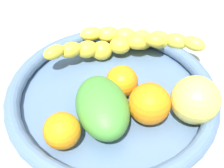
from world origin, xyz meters
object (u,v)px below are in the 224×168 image
(orange_mid_left, at_px, (62,131))
(mango_green, at_px, (102,107))
(orange_front, at_px, (149,104))
(orange_mid_right, at_px, (122,81))
(fruit_bowl, at_px, (112,94))
(banana_draped_left, at_px, (142,38))
(banana_draped_right, at_px, (104,47))
(apple_yellow, at_px, (195,100))

(orange_mid_left, height_order, mango_green, mango_green)
(orange_front, relative_size, mango_green, 0.53)
(orange_mid_right, height_order, mango_green, mango_green)
(mango_green, bearing_deg, fruit_bowl, 62.32)
(banana_draped_left, bearing_deg, orange_mid_right, -120.36)
(banana_draped_right, height_order, mango_green, mango_green)
(banana_draped_right, xyz_separation_m, mango_green, (-0.03, -0.14, -0.00))
(orange_mid_right, bearing_deg, apple_yellow, -36.12)
(apple_yellow, bearing_deg, fruit_bowl, 150.40)
(orange_mid_left, bearing_deg, banana_draped_left, 48.60)
(fruit_bowl, xyz_separation_m, banana_draped_left, (0.08, 0.12, 0.02))
(banana_draped_left, bearing_deg, orange_front, -101.62)
(orange_mid_left, bearing_deg, apple_yellow, 3.06)
(fruit_bowl, bearing_deg, orange_front, -49.77)
(orange_mid_right, xyz_separation_m, apple_yellow, (0.10, -0.07, 0.01))
(banana_draped_left, distance_m, orange_mid_left, 0.26)
(fruit_bowl, height_order, banana_draped_right, banana_draped_right)
(banana_draped_left, bearing_deg, orange_mid_left, -131.40)
(mango_green, relative_size, apple_yellow, 1.63)
(orange_mid_left, height_order, apple_yellow, apple_yellow)
(orange_mid_right, height_order, apple_yellow, apple_yellow)
(orange_mid_left, xyz_separation_m, orange_mid_right, (0.11, 0.08, 0.00))
(orange_front, xyz_separation_m, orange_mid_right, (-0.03, 0.06, -0.01))
(banana_draped_right, distance_m, orange_front, 0.16)
(fruit_bowl, distance_m, orange_mid_right, 0.03)
(fruit_bowl, xyz_separation_m, orange_front, (0.05, -0.06, 0.03))
(orange_mid_right, bearing_deg, banana_draped_right, 98.54)
(apple_yellow, bearing_deg, orange_front, 171.67)
(orange_mid_right, bearing_deg, fruit_bowl, -162.50)
(banana_draped_right, relative_size, orange_mid_left, 4.30)
(orange_mid_left, xyz_separation_m, apple_yellow, (0.20, 0.01, 0.01))
(orange_front, bearing_deg, fruit_bowl, 130.23)
(orange_mid_left, relative_size, mango_green, 0.44)
(banana_draped_left, distance_m, orange_mid_right, 0.13)
(orange_front, height_order, mango_green, orange_front)
(fruit_bowl, relative_size, banana_draped_left, 1.53)
(orange_mid_left, bearing_deg, orange_front, 8.85)
(orange_mid_left, xyz_separation_m, mango_green, (0.06, 0.03, 0.00))
(fruit_bowl, height_order, orange_mid_left, orange_mid_left)
(orange_front, bearing_deg, apple_yellow, -8.33)
(banana_draped_right, bearing_deg, banana_draped_left, 13.07)
(banana_draped_left, distance_m, apple_yellow, 0.19)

